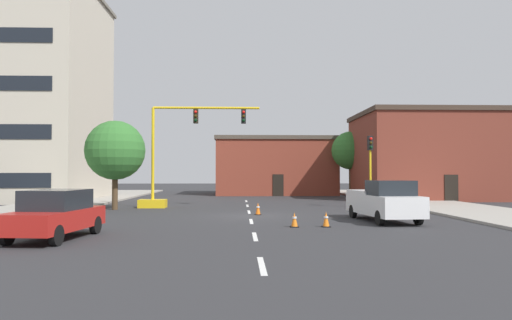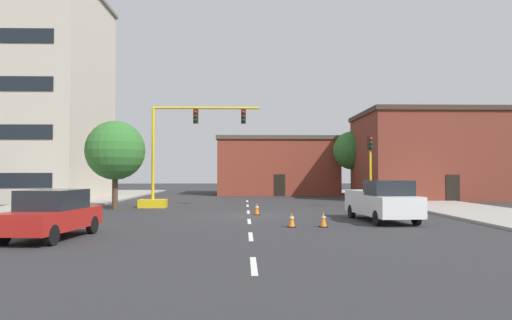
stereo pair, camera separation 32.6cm
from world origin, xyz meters
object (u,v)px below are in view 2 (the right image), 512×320
traffic_cone_roadside_a (292,220)px  traffic_cone_roadside_b (323,220)px  tree_right_far (352,151)px  tree_left_near (115,151)px  pickup_truck_white (382,201)px  sedan_red_near_left (52,214)px  traffic_light_pole_right (370,155)px  traffic_signal_gantry (168,175)px  traffic_cone_roadside_c (257,209)px

traffic_cone_roadside_a → traffic_cone_roadside_b: size_ratio=0.97×
tree_right_far → tree_left_near: (-18.90, -16.03, -0.76)m
tree_left_near → pickup_truck_white: bearing=-27.8°
tree_right_far → sedan_red_near_left: tree_right_far is taller
traffic_cone_roadside_a → tree_left_near: bearing=135.3°
traffic_light_pole_right → pickup_truck_white: traffic_light_pole_right is taller
sedan_red_near_left → traffic_cone_roadside_b: sedan_red_near_left is taller
sedan_red_near_left → traffic_cone_roadside_a: sedan_red_near_left is taller
traffic_cone_roadside_a → sedan_red_near_left: bearing=-159.2°
traffic_signal_gantry → tree_right_far: traffic_signal_gantry is taller
traffic_signal_gantry → traffic_cone_roadside_b: size_ratio=12.12×
traffic_cone_roadside_a → traffic_cone_roadside_c: size_ratio=0.94×
pickup_truck_white → traffic_cone_roadside_a: pickup_truck_white is taller
tree_right_far → sedan_red_near_left: (-17.48, -29.58, -3.64)m
traffic_light_pole_right → sedan_red_near_left: 21.01m
traffic_cone_roadside_a → traffic_cone_roadside_c: bearing=102.3°
tree_left_near → sedan_red_near_left: bearing=-84.0°
pickup_truck_white → traffic_cone_roadside_c: bearing=147.4°
tree_right_far → traffic_cone_roadside_c: size_ratio=9.42×
traffic_signal_gantry → sedan_red_near_left: traffic_signal_gantry is taller
traffic_light_pole_right → pickup_truck_white: 9.09m
tree_right_far → traffic_cone_roadside_a: tree_right_far is taller
traffic_light_pole_right → traffic_cone_roadside_c: size_ratio=7.02×
tree_left_near → traffic_cone_roadside_b: 15.85m
traffic_cone_roadside_a → traffic_cone_roadside_b: 1.37m
traffic_light_pole_right → traffic_cone_roadside_c: (-7.66, -4.76, -3.19)m
traffic_cone_roadside_a → traffic_cone_roadside_b: traffic_cone_roadside_b is taller
traffic_light_pole_right → tree_right_far: 15.52m
tree_left_near → traffic_cone_roadside_c: 10.42m
traffic_signal_gantry → sedan_red_near_left: bearing=-96.2°
tree_right_far → pickup_truck_white: 24.46m
traffic_signal_gantry → traffic_cone_roadside_c: bearing=-44.1°
pickup_truck_white → traffic_light_pole_right: bearing=78.6°
pickup_truck_white → traffic_cone_roadside_a: size_ratio=8.62×
pickup_truck_white → sedan_red_near_left: bearing=-157.0°
tree_left_near → sedan_red_near_left: tree_left_near is taller
sedan_red_near_left → traffic_light_pole_right: bearing=43.2°
traffic_cone_roadside_b → traffic_cone_roadside_c: traffic_cone_roadside_c is taller
traffic_cone_roadside_c → traffic_cone_roadside_b: bearing=-66.2°
traffic_cone_roadside_c → tree_right_far: bearing=63.7°
tree_left_near → traffic_cone_roadside_b: tree_left_near is taller
traffic_cone_roadside_b → sedan_red_near_left: bearing=-161.7°
tree_right_far → traffic_signal_gantry: bearing=-137.8°
traffic_light_pole_right → sedan_red_near_left: size_ratio=1.03×
tree_right_far → traffic_cone_roadside_b: bearing=-105.4°
traffic_signal_gantry → traffic_light_pole_right: bearing=-4.0°
pickup_truck_white → traffic_cone_roadside_b: (-3.23, -2.33, -0.65)m
tree_left_near → sedan_red_near_left: 13.92m
traffic_light_pole_right → pickup_truck_white: (-1.73, -8.55, -2.55)m
traffic_light_pole_right → traffic_cone_roadside_c: traffic_light_pole_right is taller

